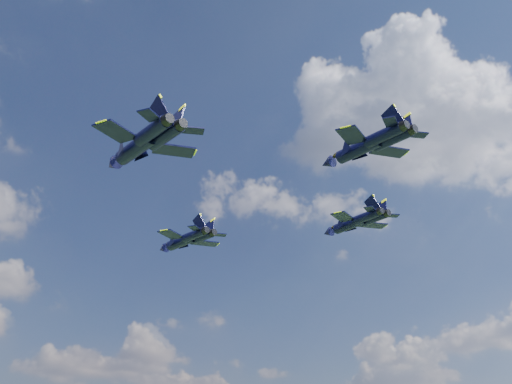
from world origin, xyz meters
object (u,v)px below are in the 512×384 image
object	(u,v)px
jet_lead	(180,242)
jet_left	(134,149)
jet_slot	(356,150)
jet_right	(348,225)

from	to	relation	value
jet_lead	jet_left	size ratio (longest dim) A/B	0.85
jet_lead	jet_slot	size ratio (longest dim) A/B	1.00
jet_lead	jet_slot	xyz separation A→B (m)	(3.37, -39.76, 2.08)
jet_left	jet_slot	bearing A→B (deg)	-40.25
jet_lead	jet_slot	world-z (taller)	jet_slot
jet_left	jet_slot	size ratio (longest dim) A/B	1.17
jet_left	jet_lead	bearing A→B (deg)	46.42
jet_left	jet_slot	distance (m)	27.98
jet_lead	jet_left	xyz separation A→B (m)	(-19.19, -23.22, 2.60)
jet_left	jet_right	bearing A→B (deg)	0.77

